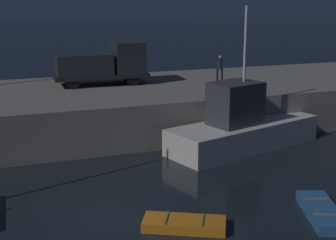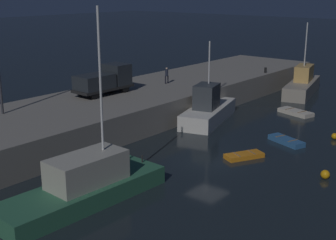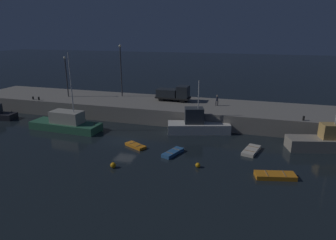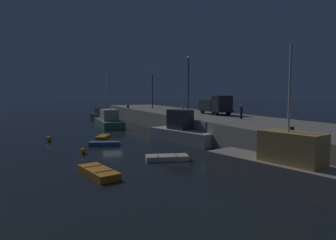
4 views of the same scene
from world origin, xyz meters
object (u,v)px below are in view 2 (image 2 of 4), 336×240
object	(u,v)px
mooring_buoy_near	(325,174)
utility_truck	(105,80)
fishing_boat_blue	(208,110)
bollard_west	(265,70)
rowboat_white_mid	(244,156)
fishing_boat_white	(84,185)
dockworker	(167,74)
mooring_buoy_mid	(335,136)
dinghy_red_small	(296,112)
fishing_trawler_red	(302,84)
dinghy_orange_near	(286,141)

from	to	relation	value
mooring_buoy_near	utility_truck	size ratio (longest dim) A/B	0.10
fishing_boat_blue	bollard_west	xyz separation A→B (m)	(13.91, 1.69, 1.66)
rowboat_white_mid	utility_truck	bearing A→B (deg)	87.34
fishing_boat_white	bollard_west	bearing A→B (deg)	10.48
mooring_buoy_near	dockworker	distance (m)	22.05
mooring_buoy_mid	dockworker	size ratio (longest dim) A/B	0.31
fishing_boat_white	dinghy_red_small	world-z (taller)	fishing_boat_white
mooring_buoy_mid	dockworker	distance (m)	17.90
fishing_boat_blue	utility_truck	xyz separation A→B (m)	(-5.61, 7.78, 2.65)
mooring_buoy_near	dockworker	size ratio (longest dim) A/B	0.36
dinghy_red_small	mooring_buoy_mid	distance (m)	7.97
fishing_boat_blue	rowboat_white_mid	bearing A→B (deg)	-129.53
fishing_boat_blue	utility_truck	world-z (taller)	fishing_boat_blue
fishing_trawler_red	bollard_west	world-z (taller)	fishing_trawler_red
dinghy_orange_near	mooring_buoy_near	bearing A→B (deg)	-134.26
dinghy_orange_near	dinghy_red_small	bearing A→B (deg)	20.59
utility_truck	bollard_west	world-z (taller)	utility_truck
mooring_buoy_near	rowboat_white_mid	bearing A→B (deg)	89.81
fishing_trawler_red	mooring_buoy_mid	size ratio (longest dim) A/B	19.51
mooring_buoy_mid	fishing_trawler_red	bearing A→B (deg)	33.04
dinghy_red_small	utility_truck	world-z (taller)	utility_truck
mooring_buoy_near	bollard_west	distance (m)	25.60
dinghy_red_small	mooring_buoy_near	xyz separation A→B (m)	(-13.92, -8.55, 0.10)
dockworker	bollard_west	xyz separation A→B (m)	(12.12, -4.80, -0.64)
mooring_buoy_mid	bollard_west	xyz separation A→B (m)	(11.68, 12.81, 2.52)
dinghy_orange_near	fishing_boat_white	bearing A→B (deg)	166.39
mooring_buoy_near	mooring_buoy_mid	size ratio (longest dim) A/B	1.16
mooring_buoy_mid	rowboat_white_mid	bearing A→B (deg)	158.06
fishing_trawler_red	dinghy_orange_near	world-z (taller)	fishing_trawler_red
fishing_trawler_red	mooring_buoy_mid	xyz separation A→B (m)	(-14.42, -9.38, -0.85)
dockworker	bollard_west	distance (m)	13.05
mooring_buoy_mid	utility_truck	xyz separation A→B (m)	(-7.84, 18.90, 3.52)
fishing_boat_blue	utility_truck	distance (m)	9.95
mooring_buoy_near	dinghy_orange_near	bearing A→B (deg)	45.74
dockworker	dinghy_red_small	bearing A→B (deg)	-63.73
bollard_west	mooring_buoy_near	bearing A→B (deg)	-142.68
bollard_west	rowboat_white_mid	bearing A→B (deg)	-155.18
fishing_boat_blue	bollard_west	distance (m)	14.11
dinghy_red_small	mooring_buoy_mid	size ratio (longest dim) A/B	7.13
dinghy_red_small	fishing_boat_white	bearing A→B (deg)	178.07
dockworker	utility_truck	bearing A→B (deg)	170.12
rowboat_white_mid	mooring_buoy_mid	distance (m)	9.23
fishing_boat_blue	utility_truck	size ratio (longest dim) A/B	1.56
rowboat_white_mid	fishing_boat_blue	bearing A→B (deg)	50.47
dinghy_red_small	bollard_west	xyz separation A→B (m)	(6.34, 6.90, 2.58)
mooring_buoy_near	mooring_buoy_mid	world-z (taller)	mooring_buoy_near
fishing_trawler_red	rowboat_white_mid	size ratio (longest dim) A/B	3.31
bollard_west	fishing_trawler_red	bearing A→B (deg)	-51.40
rowboat_white_mid	mooring_buoy_near	world-z (taller)	mooring_buoy_near
dinghy_orange_near	dockworker	bearing A→B (deg)	78.51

